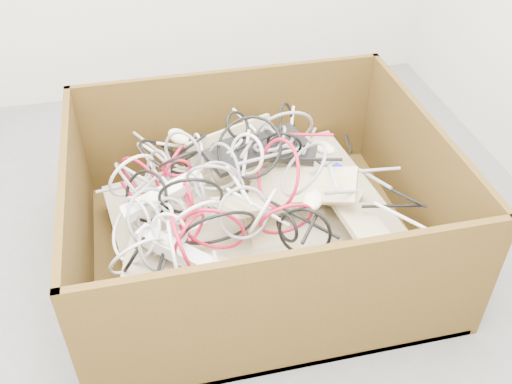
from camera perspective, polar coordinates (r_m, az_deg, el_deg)
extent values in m
plane|color=#5A5A5D|center=(2.22, -5.10, -8.68)|extent=(3.00, 3.00, 0.00)
cube|color=#35260D|center=(2.31, 0.11, -5.84)|extent=(1.31, 1.09, 0.03)
cube|color=#35260D|center=(2.56, -2.56, 6.59)|extent=(1.31, 0.02, 0.54)
cube|color=#35260D|center=(1.77, 4.04, -11.98)|extent=(1.31, 0.03, 0.54)
cube|color=#35260D|center=(2.33, 15.77, 1.30)|extent=(0.02, 1.04, 0.54)
cube|color=#35260D|center=(2.12, -17.15, -3.44)|extent=(0.03, 1.04, 0.54)
cube|color=tan|center=(2.27, -0.01, -4.17)|extent=(1.15, 1.00, 0.21)
cube|color=tan|center=(2.15, -2.42, -4.43)|extent=(0.83, 0.74, 0.22)
cube|color=beige|center=(2.33, -6.61, -0.08)|extent=(0.42, 0.22, 0.11)
cube|color=beige|center=(2.30, 5.55, 0.98)|extent=(0.40, 0.37, 0.09)
cube|color=beige|center=(2.07, 1.39, -4.86)|extent=(0.15, 0.40, 0.12)
cube|color=beige|center=(2.00, -5.70, -5.57)|extent=(0.41, 0.31, 0.12)
cube|color=beige|center=(2.04, 11.31, -4.12)|extent=(0.15, 0.40, 0.11)
cube|color=beige|center=(2.31, -2.45, 4.66)|extent=(0.38, 0.23, 0.16)
cube|color=beige|center=(2.06, 0.69, -1.13)|extent=(0.40, 0.31, 0.21)
cube|color=beige|center=(2.13, 4.59, 0.62)|extent=(0.40, 0.31, 0.17)
cube|color=black|center=(2.22, 0.76, 4.24)|extent=(0.43, 0.29, 0.04)
cube|color=black|center=(2.17, 0.12, 4.28)|extent=(0.43, 0.27, 0.06)
ellipsoid|color=beige|center=(2.08, -7.25, -0.39)|extent=(0.12, 0.09, 0.04)
ellipsoid|color=beige|center=(2.27, 6.61, 4.40)|extent=(0.12, 0.13, 0.04)
ellipsoid|color=beige|center=(1.80, -2.40, -8.21)|extent=(0.11, 0.07, 0.04)
ellipsoid|color=beige|center=(1.91, 5.61, -0.74)|extent=(0.10, 0.13, 0.04)
ellipsoid|color=beige|center=(2.24, -7.67, 5.47)|extent=(0.11, 0.13, 0.04)
ellipsoid|color=black|center=(1.92, 11.54, -7.85)|extent=(0.12, 0.08, 0.04)
cube|color=white|center=(2.03, -9.17, -0.31)|extent=(0.31, 0.12, 0.12)
cube|color=white|center=(1.89, -7.63, -5.94)|extent=(0.28, 0.24, 0.10)
cube|color=#0E23D4|center=(2.14, 8.07, 2.23)|extent=(0.06, 0.06, 0.03)
torus|color=gray|center=(1.99, 4.68, 2.28)|extent=(0.23, 0.30, 0.22)
torus|color=gray|center=(2.19, 2.07, 5.07)|extent=(0.09, 0.17, 0.16)
torus|color=gray|center=(1.96, -4.43, 1.40)|extent=(0.24, 0.12, 0.22)
torus|color=silver|center=(2.17, -2.47, 4.32)|extent=(0.11, 0.13, 0.12)
torus|color=black|center=(2.07, -0.67, 4.44)|extent=(0.32, 0.28, 0.21)
torus|color=black|center=(2.22, -9.04, 3.44)|extent=(0.23, 0.29, 0.20)
torus|color=silver|center=(1.89, 0.69, -1.87)|extent=(0.12, 0.21, 0.22)
torus|color=#B50C2A|center=(1.98, 2.16, 1.82)|extent=(0.12, 0.32, 0.32)
torus|color=black|center=(1.87, 4.82, -3.98)|extent=(0.21, 0.14, 0.24)
torus|color=black|center=(2.16, 2.82, 4.82)|extent=(0.18, 0.09, 0.18)
torus|color=silver|center=(2.02, -11.65, -2.29)|extent=(0.12, 0.18, 0.20)
torus|color=black|center=(2.11, -7.67, 3.19)|extent=(0.21, 0.17, 0.14)
torus|color=silver|center=(1.84, -8.58, -3.74)|extent=(0.16, 0.08, 0.17)
torus|color=silver|center=(1.90, -11.63, -6.25)|extent=(0.19, 0.16, 0.22)
torus|color=silver|center=(1.96, -9.11, -2.72)|extent=(0.09, 0.12, 0.11)
torus|color=#B50C2A|center=(2.08, -7.85, 2.38)|extent=(0.15, 0.05, 0.15)
torus|color=silver|center=(2.29, -9.93, 3.28)|extent=(0.18, 0.16, 0.21)
torus|color=black|center=(2.28, 3.14, 5.76)|extent=(0.14, 0.30, 0.30)
torus|color=#B50C2A|center=(1.88, 3.00, -2.71)|extent=(0.25, 0.09, 0.24)
torus|color=silver|center=(1.96, -11.79, -3.77)|extent=(0.18, 0.27, 0.23)
torus|color=gray|center=(2.18, -7.31, 4.05)|extent=(0.15, 0.14, 0.16)
torus|color=black|center=(2.14, 2.72, 4.50)|extent=(0.15, 0.12, 0.10)
torus|color=gray|center=(1.99, -10.06, -2.90)|extent=(0.17, 0.12, 0.19)
torus|color=silver|center=(2.22, 3.38, 4.41)|extent=(0.15, 0.14, 0.09)
torus|color=gray|center=(2.00, -3.59, 0.64)|extent=(0.25, 0.22, 0.16)
torus|color=#B50C2A|center=(2.17, -8.39, 2.74)|extent=(0.15, 0.20, 0.18)
torus|color=gray|center=(2.17, -9.65, 2.11)|extent=(0.09, 0.21, 0.21)
torus|color=black|center=(1.94, -11.88, -5.88)|extent=(0.11, 0.18, 0.18)
torus|color=silver|center=(1.84, -7.95, -6.37)|extent=(0.04, 0.34, 0.34)
torus|color=gray|center=(1.93, -8.36, -1.88)|extent=(0.14, 0.15, 0.09)
torus|color=#B50C2A|center=(1.97, -6.66, -0.57)|extent=(0.03, 0.17, 0.17)
torus|color=gray|center=(2.08, -3.23, 2.25)|extent=(0.12, 0.26, 0.28)
torus|color=silver|center=(1.87, -5.99, -2.55)|extent=(0.24, 0.14, 0.22)
torus|color=#B50C2A|center=(1.86, -4.21, -3.71)|extent=(0.27, 0.13, 0.29)
torus|color=gray|center=(1.99, -6.13, -0.07)|extent=(0.09, 0.20, 0.20)
torus|color=#B50C2A|center=(1.87, -6.62, -4.19)|extent=(0.17, 0.18, 0.23)
torus|color=gray|center=(2.16, -11.87, 0.54)|extent=(0.18, 0.29, 0.26)
torus|color=black|center=(2.19, -1.84, 6.63)|extent=(0.11, 0.13, 0.13)
torus|color=black|center=(1.92, -6.46, -0.48)|extent=(0.29, 0.10, 0.29)
torus|color=black|center=(1.87, 3.09, -3.54)|extent=(0.07, 0.14, 0.15)
torus|color=black|center=(2.04, -10.78, -0.42)|extent=(0.21, 0.16, 0.22)
torus|color=black|center=(1.86, -3.71, -3.64)|extent=(0.35, 0.17, 0.32)
torus|color=gray|center=(1.90, -10.18, -5.52)|extent=(0.11, 0.21, 0.20)
torus|color=gray|center=(2.25, 1.84, 4.73)|extent=(0.10, 0.18, 0.19)
torus|color=#B50C2A|center=(2.17, -11.38, 1.43)|extent=(0.18, 0.16, 0.23)
torus|color=black|center=(2.21, -6.45, 4.74)|extent=(0.14, 0.15, 0.14)
torus|color=gray|center=(2.15, 1.74, 4.82)|extent=(0.22, 0.21, 0.08)
torus|color=#B50C2A|center=(1.85, -7.07, -5.19)|extent=(0.10, 0.29, 0.29)
torus|color=silver|center=(2.12, -12.11, 1.59)|extent=(0.25, 0.12, 0.26)
torus|color=silver|center=(2.07, -0.91, 3.78)|extent=(0.12, 0.19, 0.20)
torus|color=silver|center=(2.23, -11.03, 1.18)|extent=(0.20, 0.26, 0.22)
torus|color=gray|center=(1.95, -10.21, -2.49)|extent=(0.19, 0.23, 0.23)
torus|color=gray|center=(1.83, -1.23, -2.10)|extent=(0.21, 0.13, 0.18)
torus|color=gray|center=(2.25, 2.82, 6.15)|extent=(0.26, 0.12, 0.24)
torus|color=silver|center=(2.24, -5.71, 3.63)|extent=(0.04, 0.19, 0.19)
cylinder|color=gray|center=(2.04, 1.10, 3.51)|extent=(0.24, 0.05, 0.02)
cylinder|color=black|center=(2.15, 7.22, 2.23)|extent=(0.11, 0.18, 0.05)
cylinder|color=silver|center=(1.80, -3.74, -8.15)|extent=(0.02, 0.20, 0.02)
cylinder|color=silver|center=(2.01, 7.65, 1.49)|extent=(0.06, 0.21, 0.08)
cylinder|color=gray|center=(2.05, -10.43, 0.88)|extent=(0.08, 0.12, 0.04)
cylinder|color=black|center=(2.15, 14.54, -0.44)|extent=(0.13, 0.12, 0.05)
cylinder|color=#B50C2A|center=(2.12, -12.59, 0.16)|extent=(0.05, 0.16, 0.06)
cylinder|color=gray|center=(2.25, 5.31, 5.07)|extent=(0.12, 0.20, 0.04)
cylinder|color=black|center=(1.91, 4.56, -2.60)|extent=(0.20, 0.23, 0.03)
cylinder|color=black|center=(2.11, 6.12, 3.23)|extent=(0.17, 0.08, 0.03)
cylinder|color=gray|center=(2.14, 10.89, 2.10)|extent=(0.24, 0.06, 0.03)
cylinder|color=black|center=(2.40, 9.17, 4.74)|extent=(0.06, 0.19, 0.06)
cylinder|color=silver|center=(2.05, -8.23, 0.11)|extent=(0.07, 0.13, 0.06)
cylinder|color=silver|center=(2.34, -0.76, 6.76)|extent=(0.09, 0.23, 0.02)
cylinder|color=silver|center=(2.11, -1.00, 3.90)|extent=(0.07, 0.19, 0.08)
cylinder|color=black|center=(2.11, -0.38, 4.85)|extent=(0.13, 0.05, 0.02)
cylinder|color=silver|center=(2.02, 14.20, -2.37)|extent=(0.14, 0.19, 0.02)
cylinder|color=gray|center=(2.06, -0.94, 4.28)|extent=(0.07, 0.12, 0.04)
cylinder|color=black|center=(2.14, 13.35, -1.35)|extent=(0.22, 0.06, 0.02)
cylinder|color=black|center=(1.87, -9.35, -6.71)|extent=(0.11, 0.28, 0.03)
cylinder|color=silver|center=(2.32, 3.44, 5.79)|extent=(0.11, 0.28, 0.09)
cylinder|color=black|center=(1.82, 5.36, -3.56)|extent=(0.09, 0.10, 0.04)
cylinder|color=silver|center=(1.90, -1.68, 0.65)|extent=(0.05, 0.21, 0.02)
cylinder|color=black|center=(2.26, -8.40, 3.07)|extent=(0.04, 0.20, 0.02)
cylinder|color=gray|center=(2.35, -9.96, 4.24)|extent=(0.16, 0.19, 0.08)
cylinder|color=silver|center=(2.28, -7.99, 4.58)|extent=(0.14, 0.07, 0.02)
cylinder|color=black|center=(2.29, -8.06, 3.43)|extent=(0.12, 0.14, 0.04)
cylinder|color=gray|center=(2.03, 8.46, -0.03)|extent=(0.14, 0.05, 0.06)
cylinder|color=silver|center=(1.88, 0.17, -1.49)|extent=(0.19, 0.16, 0.09)
cylinder|color=gray|center=(2.18, -13.99, 0.30)|extent=(0.12, 0.06, 0.04)
cylinder|color=#B50C2A|center=(2.26, 5.22, 5.67)|extent=(0.19, 0.06, 0.02)
cylinder|color=black|center=(2.35, -0.51, 6.56)|extent=(0.06, 0.13, 0.02)
cylinder|color=gray|center=(2.13, 11.33, 1.48)|extent=(0.07, 0.21, 0.06)
cylinder|color=silver|center=(2.20, -10.22, 2.49)|extent=(0.05, 0.21, 0.06)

